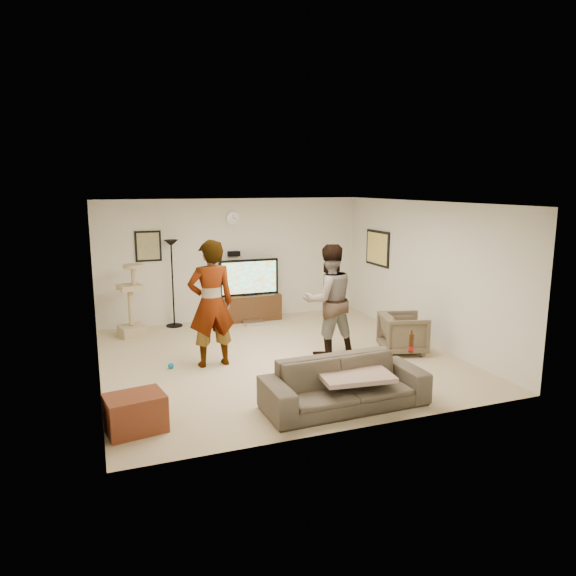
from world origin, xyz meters
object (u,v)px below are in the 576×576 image
object	(u,v)px
tv	(249,277)
person_right	(329,300)
floor_lamp	(173,284)
tv_stand	(249,307)
person_left	(211,304)
beer_bottle	(411,343)
armchair	(403,333)
cat_tree	(130,300)
side_table	(135,413)
sofa	(345,384)

from	to	relation	value
tv	person_right	xyz separation A→B (m)	(0.58, -2.64, 0.02)
floor_lamp	tv_stand	bearing A→B (deg)	-1.67
tv_stand	tv	world-z (taller)	tv
person_left	person_right	world-z (taller)	person_left
tv_stand	person_left	world-z (taller)	person_left
floor_lamp	person_left	bearing A→B (deg)	-85.31
beer_bottle	armchair	distance (m)	1.95
tv_stand	cat_tree	xyz separation A→B (m)	(-2.39, -0.39, 0.41)
person_right	side_table	distance (m)	3.76
person_left	sofa	size ratio (longest dim) A/B	0.94
side_table	beer_bottle	bearing A→B (deg)	-3.84
person_left	person_right	bearing A→B (deg)	172.75
cat_tree	sofa	distance (m)	4.84
armchair	person_right	bearing A→B (deg)	89.52
tv_stand	person_left	bearing A→B (deg)	-118.10
sofa	side_table	distance (m)	2.56
side_table	tv	bearing A→B (deg)	58.91
armchair	side_table	xyz separation A→B (m)	(-4.46, -1.42, -0.11)
tv_stand	person_right	bearing A→B (deg)	-77.56
floor_lamp	armchair	xyz separation A→B (m)	(3.34, -3.04, -0.53)
tv_stand	floor_lamp	xyz separation A→B (m)	(-1.54, 0.04, 0.59)
person_left	side_table	size ratio (longest dim) A/B	3.05
cat_tree	person_left	size ratio (longest dim) A/B	0.69
person_left	side_table	world-z (taller)	person_left
sofa	tv	bearing A→B (deg)	87.24
floor_lamp	armchair	bearing A→B (deg)	-42.24
cat_tree	side_table	xyz separation A→B (m)	(-0.27, -4.02, -0.47)
person_left	sofa	distance (m)	2.56
side_table	cat_tree	bearing A→B (deg)	86.14
floor_lamp	beer_bottle	bearing A→B (deg)	-62.98
cat_tree	armchair	world-z (taller)	cat_tree
tv_stand	armchair	world-z (taller)	armchair
sofa	beer_bottle	bearing A→B (deg)	-1.35
person_left	armchair	bearing A→B (deg)	167.94
tv	person_right	size ratio (longest dim) A/B	0.68
cat_tree	sofa	xyz separation A→B (m)	(2.27, -4.25, -0.38)
beer_bottle	armchair	size ratio (longest dim) A/B	0.34
cat_tree	person_right	xyz separation A→B (m)	(2.97, -2.25, 0.24)
person_left	side_table	xyz separation A→B (m)	(-1.32, -1.91, -0.77)
tv_stand	beer_bottle	distance (m)	4.74
tv	side_table	size ratio (longest dim) A/B	1.92
person_left	beer_bottle	distance (m)	3.07
tv	sofa	world-z (taller)	tv
tv	beer_bottle	size ratio (longest dim) A/B	4.97
cat_tree	beer_bottle	xyz separation A→B (m)	(3.23, -4.25, 0.05)
beer_bottle	armchair	world-z (taller)	beer_bottle
tv_stand	armchair	size ratio (longest dim) A/B	1.77
cat_tree	person_left	xyz separation A→B (m)	(1.05, -2.11, 0.30)
cat_tree	side_table	world-z (taller)	cat_tree
person_right	armchair	distance (m)	1.40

